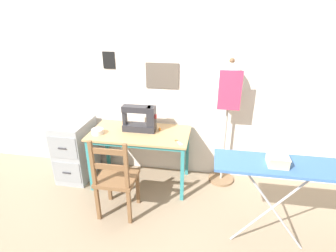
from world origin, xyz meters
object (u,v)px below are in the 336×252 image
object	(u,v)px
scissors	(178,142)
thread_spool_near_machine	(160,129)
sewing_machine	(141,119)
fabric_bowl	(97,131)
ironing_board	(280,169)
wooden_chair	(116,179)
filing_cabinet	(76,150)
dress_form	(229,96)
storage_box	(278,160)

from	to	relation	value
scissors	thread_spool_near_machine	size ratio (longest dim) A/B	3.27
thread_spool_near_machine	sewing_machine	bearing A→B (deg)	-168.18
fabric_bowl	scissors	size ratio (longest dim) A/B	1.11
thread_spool_near_machine	ironing_board	bearing A→B (deg)	-36.08
sewing_machine	wooden_chair	world-z (taller)	sewing_machine
filing_cabinet	dress_form	world-z (taller)	dress_form
fabric_bowl	dress_form	bearing A→B (deg)	12.64
scissors	storage_box	bearing A→B (deg)	-34.58
sewing_machine	ironing_board	xyz separation A→B (m)	(1.40, -0.82, -0.02)
fabric_bowl	filing_cabinet	xyz separation A→B (m)	(-0.39, 0.13, -0.35)
fabric_bowl	wooden_chair	xyz separation A→B (m)	(0.37, -0.47, -0.30)
fabric_bowl	storage_box	distance (m)	1.98
filing_cabinet	dress_form	distance (m)	2.04
sewing_machine	filing_cabinet	bearing A→B (deg)	-177.22
wooden_chair	fabric_bowl	bearing A→B (deg)	128.56
dress_form	wooden_chair	bearing A→B (deg)	-144.23
scissors	wooden_chair	distance (m)	0.77
scissors	filing_cabinet	xyz separation A→B (m)	(-1.35, 0.18, -0.32)
sewing_machine	storage_box	world-z (taller)	sewing_machine
scissors	wooden_chair	xyz separation A→B (m)	(-0.58, -0.42, -0.27)
storage_box	scissors	bearing A→B (deg)	145.42
scissors	ironing_board	world-z (taller)	ironing_board
scissors	dress_form	distance (m)	0.79
sewing_machine	ironing_board	size ratio (longest dim) A/B	0.38
dress_form	ironing_board	xyz separation A→B (m)	(0.40, -0.98, -0.32)
filing_cabinet	ironing_board	size ratio (longest dim) A/B	0.72
wooden_chair	dress_form	distance (m)	1.55
scissors	storage_box	world-z (taller)	storage_box
wooden_chair	scissors	bearing A→B (deg)	35.91
scissors	fabric_bowl	bearing A→B (deg)	177.22
wooden_chair	ironing_board	size ratio (longest dim) A/B	0.86
filing_cabinet	wooden_chair	bearing A→B (deg)	-38.10
wooden_chair	filing_cabinet	bearing A→B (deg)	141.90
filing_cabinet	fabric_bowl	bearing A→B (deg)	-18.70
thread_spool_near_machine	wooden_chair	xyz separation A→B (m)	(-0.33, -0.69, -0.29)
sewing_machine	filing_cabinet	xyz separation A→B (m)	(-0.88, -0.04, -0.47)
ironing_board	wooden_chair	bearing A→B (deg)	173.37
wooden_chair	storage_box	size ratio (longest dim) A/B	5.60
scissors	storage_box	xyz separation A→B (m)	(0.90, -0.62, 0.22)
filing_cabinet	storage_box	size ratio (longest dim) A/B	4.67
storage_box	thread_spool_near_machine	bearing A→B (deg)	142.44
scissors	wooden_chair	bearing A→B (deg)	-144.09
thread_spool_near_machine	wooden_chair	world-z (taller)	wooden_chair
sewing_machine	thread_spool_near_machine	bearing A→B (deg)	11.82
wooden_chair	thread_spool_near_machine	bearing A→B (deg)	64.60
thread_spool_near_machine	ironing_board	size ratio (longest dim) A/B	0.04
thread_spool_near_machine	dress_form	xyz separation A→B (m)	(0.79, 0.11, 0.42)
fabric_bowl	dress_form	size ratio (longest dim) A/B	0.09
fabric_bowl	wooden_chair	world-z (taller)	wooden_chair
scissors	filing_cabinet	size ratio (longest dim) A/B	0.16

